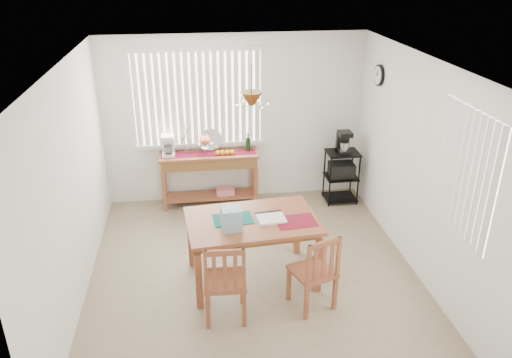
{
  "coord_description": "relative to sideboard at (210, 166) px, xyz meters",
  "views": [
    {
      "loc": [
        -0.67,
        -5.1,
        3.63
      ],
      "look_at": [
        0.1,
        0.55,
        1.05
      ],
      "focal_mm": 35.0,
      "sensor_mm": 36.0,
      "label": 1
    }
  ],
  "objects": [
    {
      "name": "ground",
      "position": [
        0.42,
        -2.02,
        -0.64
      ],
      "size": [
        4.0,
        4.5,
        0.01
      ],
      "primitive_type": "cube",
      "color": "gray"
    },
    {
      "name": "room_shell",
      "position": [
        0.42,
        -2.0,
        1.06
      ],
      "size": [
        4.2,
        4.7,
        2.7
      ],
      "color": "white",
      "rests_on": "ground"
    },
    {
      "name": "sideboard",
      "position": [
        0.0,
        0.0,
        0.0
      ],
      "size": [
        1.5,
        0.42,
        0.85
      ],
      "color": "#9A5434",
      "rests_on": "ground"
    },
    {
      "name": "sideboard_items",
      "position": [
        -0.24,
        0.01,
        0.34
      ],
      "size": [
        1.43,
        0.35,
        0.65
      ],
      "color": "maroon",
      "rests_on": "sideboard"
    },
    {
      "name": "wire_cart",
      "position": [
        2.05,
        -0.18,
        -0.13
      ],
      "size": [
        0.49,
        0.39,
        0.84
      ],
      "color": "black",
      "rests_on": "ground"
    },
    {
      "name": "cart_items",
      "position": [
        2.05,
        -0.17,
        0.36
      ],
      "size": [
        0.2,
        0.24,
        0.34
      ],
      "color": "black",
      "rests_on": "wire_cart"
    },
    {
      "name": "dining_table",
      "position": [
        0.39,
        -2.06,
        0.08
      ],
      "size": [
        1.59,
        1.1,
        0.81
      ],
      "color": "#9A5434",
      "rests_on": "ground"
    },
    {
      "name": "table_items",
      "position": [
        0.26,
        -2.21,
        0.27
      ],
      "size": [
        1.2,
        0.52,
        0.26
      ],
      "color": "#136E63",
      "rests_on": "dining_table"
    },
    {
      "name": "chair_left",
      "position": [
        0.01,
        -2.77,
        -0.16
      ],
      "size": [
        0.47,
        0.47,
        0.97
      ],
      "color": "#9A5434",
      "rests_on": "ground"
    },
    {
      "name": "chair_right",
      "position": [
        1.0,
        -2.71,
        -0.18
      ],
      "size": [
        0.55,
        0.55,
        0.94
      ],
      "color": "#9A5434",
      "rests_on": "ground"
    }
  ]
}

